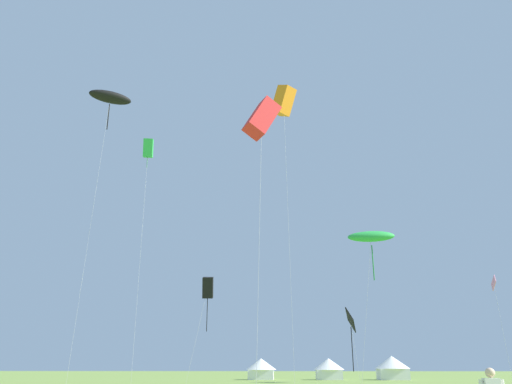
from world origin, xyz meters
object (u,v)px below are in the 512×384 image
Objects in this scene: kite_orange_box at (284,101)px; kite_black_parafoil at (110,98)px; festival_tent_center at (329,368)px; festival_tent_right at (392,366)px; kite_black_diamond at (351,322)px; kite_pink_diamond at (494,285)px; festival_tent_left at (261,368)px; kite_black_box at (208,288)px; kite_red_box at (262,119)px; kite_green_parafoil at (371,237)px; kite_green_box at (148,149)px.

kite_black_parafoil reaches higher than kite_orange_box.
festival_tent_center is 0.90× the size of festival_tent_right.
kite_black_diamond reaches higher than festival_tent_center.
kite_black_parafoil is at bearing 175.28° from kite_orange_box.
kite_black_diamond is 36.28m from kite_black_parafoil.
kite_pink_diamond is 26.31m from festival_tent_right.
festival_tent_left is (-23.46, 24.66, -7.57)m from kite_pink_diamond.
kite_black_box is at bearing -145.09° from kite_black_diamond.
kite_black_parafoil is (-24.25, -18.09, 20.02)m from kite_black_diamond.
kite_orange_box is 17.05m from kite_black_parafoil.
kite_black_diamond is at bearing 137.95° from kite_pink_diamond.
kite_orange_box is 2.57× the size of kite_black_box.
kite_black_parafoil is 21.04m from kite_black_box.
festival_tent_right is (6.96, 13.50, -4.85)m from kite_black_diamond.
kite_green_parafoil is at bearing 60.39° from kite_red_box.
kite_green_box reaches higher than festival_tent_left.
kite_green_parafoil reaches higher than festival_tent_left.
kite_red_box is 1.33× the size of kite_green_parafoil.
festival_tent_center is at bearing 81.21° from kite_red_box.
festival_tent_left is (-3.74, 32.98, -23.33)m from kite_orange_box.
kite_green_box is at bearing -148.32° from kite_black_box.
kite_black_box is 2.13× the size of festival_tent_right.
kite_black_box reaches higher than festival_tent_center.
kite_pink_diamond is at bearing 10.70° from kite_black_parafoil.
kite_green_box is 5.50× the size of festival_tent_left.
kite_orange_box is 14.95m from kite_green_box.
kite_black_box is 33.58m from festival_tent_right.
kite_green_parafoil reaches higher than kite_black_box.
kite_pink_diamond is at bearing 5.36° from kite_green_box.
kite_black_diamond is at bearing 74.78° from kite_red_box.
kite_red_box reaches higher than festival_tent_right.
kite_green_parafoil is at bearing -21.06° from kite_black_box.
kite_pink_diamond is (36.63, 6.92, -17.46)m from kite_black_parafoil.
kite_pink_diamond is 2.33× the size of festival_tent_left.
kite_black_diamond is 17.62m from kite_green_parafoil.
kite_red_box is at bearing -87.15° from festival_tent_left.
kite_red_box is (15.45, -14.26, -10.15)m from kite_black_parafoil.
kite_black_parafoil is 6.29× the size of festival_tent_center.
festival_tent_center is at bearing 60.77° from kite_black_box.
kite_pink_diamond is (12.19, 5.37, -3.53)m from kite_green_parafoil.
kite_black_parafoil reaches higher than kite_pink_diamond.
festival_tent_left is (10.13, 27.82, -21.19)m from kite_green_box.
kite_green_box is at bearing 174.09° from kite_green_parafoil.
kite_orange_box is 14.66m from kite_green_parafoil.
kite_pink_diamond reaches higher than festival_tent_left.
kite_green_parafoil is (8.99, 15.81, -3.78)m from kite_red_box.
kite_black_parafoil reaches higher than kite_black_diamond.
kite_black_diamond is 0.83× the size of kite_pink_diamond.
festival_tent_left is 1.00× the size of festival_tent_center.
kite_pink_diamond is at bearing -1.15° from kite_black_box.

